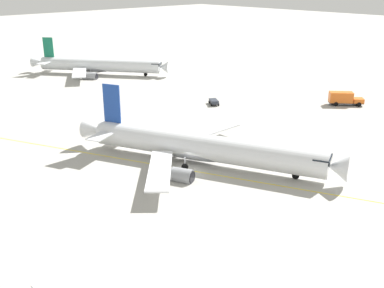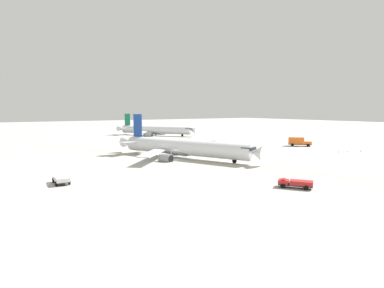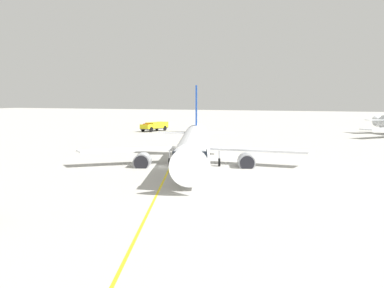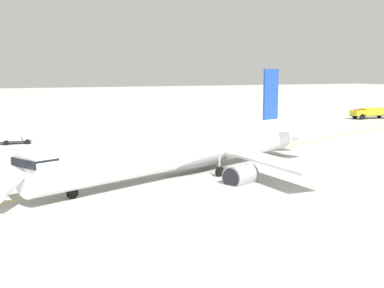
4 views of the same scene
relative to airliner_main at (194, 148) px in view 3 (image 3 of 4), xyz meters
The scene contains 4 objects.
ground_plane 4.51m from the airliner_main, ahead, with size 600.00×600.00×0.00m, color #ADAAA3.
airliner_main is the anchor object (origin of this frame).
fire_tender_truck 80.73m from the airliner_main, 57.58° to the right, with size 3.68×10.71×2.50m.
taxiway_centreline 5.95m from the airliner_main, 74.64° to the left, with size 73.68×169.30×0.01m.
Camera 3 is at (-35.14, 68.69, 9.74)m, focal length 52.04 mm.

